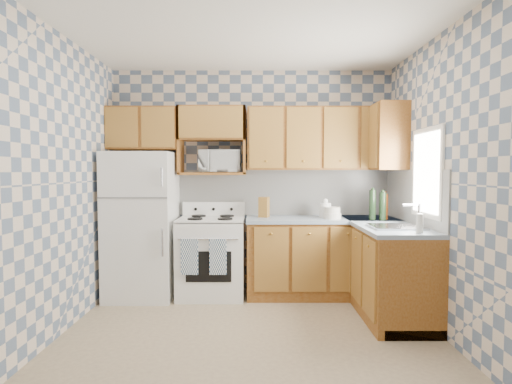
# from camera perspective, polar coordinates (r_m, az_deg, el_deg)

# --- Properties ---
(floor) EXTENTS (3.40, 3.40, 0.00)m
(floor) POSITION_cam_1_polar(r_m,az_deg,el_deg) (3.67, -0.81, -20.54)
(floor) COLOR #806A55
(floor) RESTS_ON ground
(back_wall) EXTENTS (3.40, 0.02, 2.70)m
(back_wall) POSITION_cam_1_polar(r_m,az_deg,el_deg) (4.96, -0.59, 1.67)
(back_wall) COLOR slate
(back_wall) RESTS_ON ground
(right_wall) EXTENTS (0.02, 3.20, 2.70)m
(right_wall) POSITION_cam_1_polar(r_m,az_deg,el_deg) (3.75, 26.12, 0.93)
(right_wall) COLOR slate
(right_wall) RESTS_ON ground
(backsplash_back) EXTENTS (2.60, 0.02, 0.56)m
(backsplash_back) POSITION_cam_1_polar(r_m,az_deg,el_deg) (4.97, 4.02, -0.07)
(backsplash_back) COLOR silver
(backsplash_back) RESTS_ON back_wall
(backsplash_right) EXTENTS (0.02, 1.60, 0.56)m
(backsplash_right) POSITION_cam_1_polar(r_m,az_deg,el_deg) (4.48, 21.45, -0.60)
(backsplash_right) COLOR silver
(backsplash_right) RESTS_ON right_wall
(refrigerator) EXTENTS (0.75, 0.70, 1.68)m
(refrigerator) POSITION_cam_1_polar(r_m,az_deg,el_deg) (4.84, -15.95, -4.54)
(refrigerator) COLOR white
(refrigerator) RESTS_ON floor
(stove_body) EXTENTS (0.76, 0.65, 0.90)m
(stove_body) POSITION_cam_1_polar(r_m,az_deg,el_deg) (4.78, -6.34, -9.30)
(stove_body) COLOR white
(stove_body) RESTS_ON floor
(cooktop) EXTENTS (0.76, 0.65, 0.02)m
(cooktop) POSITION_cam_1_polar(r_m,az_deg,el_deg) (4.70, -6.38, -3.87)
(cooktop) COLOR silver
(cooktop) RESTS_ON stove_body
(backguard) EXTENTS (0.76, 0.08, 0.17)m
(backguard) POSITION_cam_1_polar(r_m,az_deg,el_deg) (4.96, -6.03, -2.40)
(backguard) COLOR white
(backguard) RESTS_ON cooktop
(dish_towel_left) EXTENTS (0.19, 0.02, 0.39)m
(dish_towel_left) POSITION_cam_1_polar(r_m,az_deg,el_deg) (4.45, -9.48, -9.12)
(dish_towel_left) COLOR navy
(dish_towel_left) RESTS_ON stove_body
(dish_towel_right) EXTENTS (0.19, 0.02, 0.39)m
(dish_towel_right) POSITION_cam_1_polar(r_m,az_deg,el_deg) (4.41, -5.45, -9.20)
(dish_towel_right) COLOR navy
(dish_towel_right) RESTS_ON stove_body
(base_cabinets_back) EXTENTS (1.75, 0.60, 0.88)m
(base_cabinets_back) POSITION_cam_1_polar(r_m,az_deg,el_deg) (4.84, 9.33, -9.28)
(base_cabinets_back) COLOR #6A330D
(base_cabinets_back) RESTS_ON floor
(base_cabinets_right) EXTENTS (0.60, 1.60, 0.88)m
(base_cabinets_right) POSITION_cam_1_polar(r_m,az_deg,el_deg) (4.50, 17.76, -10.33)
(base_cabinets_right) COLOR #6A330D
(base_cabinets_right) RESTS_ON floor
(countertop_back) EXTENTS (1.77, 0.63, 0.04)m
(countertop_back) POSITION_cam_1_polar(r_m,az_deg,el_deg) (4.76, 9.39, -3.87)
(countertop_back) COLOR slate
(countertop_back) RESTS_ON base_cabinets_back
(countertop_right) EXTENTS (0.63, 1.60, 0.04)m
(countertop_right) POSITION_cam_1_polar(r_m,az_deg,el_deg) (4.41, 17.80, -4.51)
(countertop_right) COLOR slate
(countertop_right) RESTS_ON base_cabinets_right
(upper_cabinets_back) EXTENTS (1.75, 0.33, 0.74)m
(upper_cabinets_back) POSITION_cam_1_polar(r_m,az_deg,el_deg) (4.88, 9.21, 7.48)
(upper_cabinets_back) COLOR #6A330D
(upper_cabinets_back) RESTS_ON back_wall
(upper_cabinets_fridge) EXTENTS (0.82, 0.33, 0.50)m
(upper_cabinets_fridge) POSITION_cam_1_polar(r_m,az_deg,el_deg) (5.01, -15.72, 8.67)
(upper_cabinets_fridge) COLOR #6A330D
(upper_cabinets_fridge) RESTS_ON back_wall
(upper_cabinets_right) EXTENTS (0.33, 0.70, 0.74)m
(upper_cabinets_right) POSITION_cam_1_polar(r_m,az_deg,el_deg) (4.86, 17.92, 7.39)
(upper_cabinets_right) COLOR #6A330D
(upper_cabinets_right) RESTS_ON right_wall
(microwave_shelf) EXTENTS (0.80, 0.33, 0.03)m
(microwave_shelf) POSITION_cam_1_polar(r_m,az_deg,el_deg) (4.83, -6.20, 2.62)
(microwave_shelf) COLOR #6A330D
(microwave_shelf) RESTS_ON back_wall
(microwave) EXTENTS (0.51, 0.36, 0.27)m
(microwave) POSITION_cam_1_polar(r_m,az_deg,el_deg) (4.84, -5.24, 4.39)
(microwave) COLOR white
(microwave) RESTS_ON microwave_shelf
(sink) EXTENTS (0.48, 0.40, 0.03)m
(sink) POSITION_cam_1_polar(r_m,az_deg,el_deg) (4.08, 19.38, -4.78)
(sink) COLOR #B7B7BC
(sink) RESTS_ON countertop_right
(window) EXTENTS (0.02, 0.66, 0.86)m
(window) POSITION_cam_1_polar(r_m,az_deg,el_deg) (4.15, 23.22, 2.54)
(window) COLOR silver
(window) RESTS_ON right_wall
(bottle_0) EXTENTS (0.07, 0.07, 0.33)m
(bottle_0) POSITION_cam_1_polar(r_m,az_deg,el_deg) (4.66, 16.30, -1.79)
(bottle_0) COLOR black
(bottle_0) RESTS_ON countertop_back
(bottle_1) EXTENTS (0.07, 0.07, 0.31)m
(bottle_1) POSITION_cam_1_polar(r_m,az_deg,el_deg) (4.64, 17.64, -1.97)
(bottle_1) COLOR black
(bottle_1) RESTS_ON countertop_back
(bottle_2) EXTENTS (0.07, 0.07, 0.29)m
(bottle_2) POSITION_cam_1_polar(r_m,az_deg,el_deg) (4.74, 17.90, -2.00)
(bottle_2) COLOR #592409
(bottle_2) RESTS_ON countertop_back
(knife_block) EXTENTS (0.14, 0.14, 0.24)m
(knife_block) POSITION_cam_1_polar(r_m,az_deg,el_deg) (4.73, 1.15, -2.17)
(knife_block) COLOR brown
(knife_block) RESTS_ON countertop_back
(electric_kettle) EXTENTS (0.13, 0.13, 0.17)m
(electric_kettle) POSITION_cam_1_polar(r_m,az_deg,el_deg) (4.77, 9.87, -2.58)
(electric_kettle) COLOR white
(electric_kettle) RESTS_ON countertop_back
(food_containers) EXTENTS (0.20, 0.20, 0.13)m
(food_containers) POSITION_cam_1_polar(r_m,az_deg,el_deg) (4.66, 10.83, -2.95)
(food_containers) COLOR beige
(food_containers) RESTS_ON countertop_back
(soap_bottle) EXTENTS (0.06, 0.06, 0.17)m
(soap_bottle) POSITION_cam_1_polar(r_m,az_deg,el_deg) (3.81, 22.36, -4.17)
(soap_bottle) COLOR beige
(soap_bottle) RESTS_ON countertop_right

